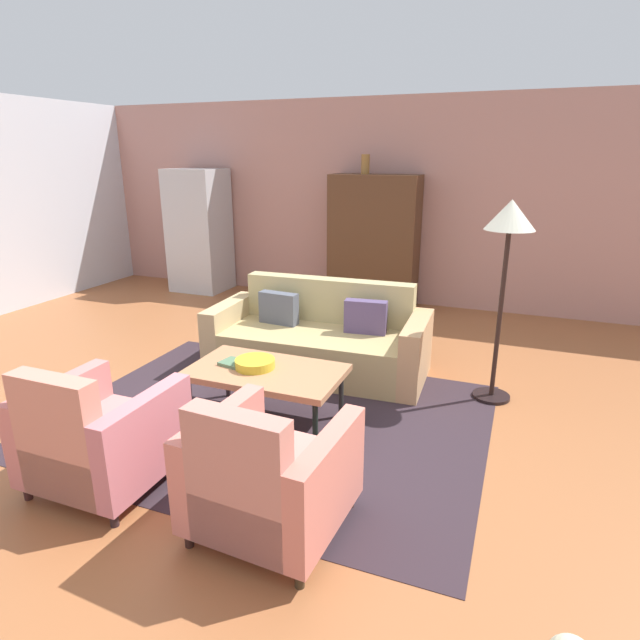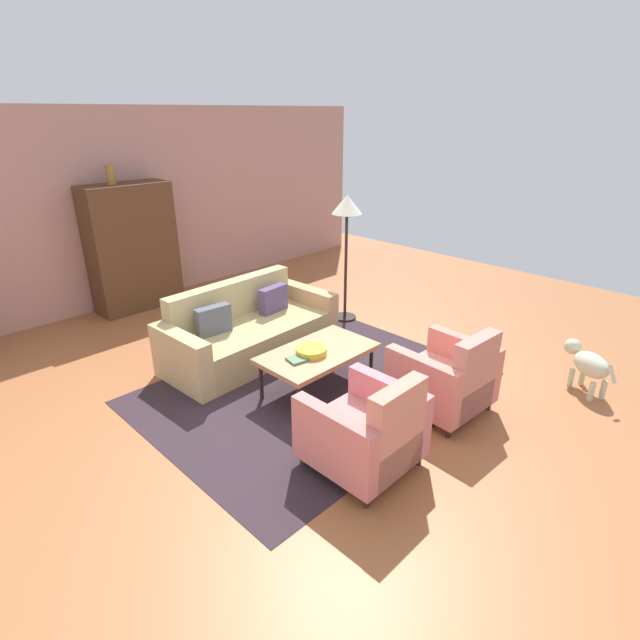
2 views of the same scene
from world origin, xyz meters
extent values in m
plane|color=#9F5E35|center=(0.00, 0.00, 0.00)|extent=(11.21, 11.21, 0.00)
cube|color=tan|center=(0.00, 4.06, 1.40)|extent=(9.34, 0.12, 2.80)
cube|color=#30232A|center=(0.03, 0.15, 0.00)|extent=(3.40, 2.60, 0.01)
cube|color=tan|center=(0.03, 1.20, 0.21)|extent=(1.78, 0.97, 0.42)
cube|color=tan|center=(0.02, 1.56, 0.43)|extent=(1.75, 0.25, 0.86)
cube|color=tan|center=(0.99, 1.24, 0.31)|extent=(0.22, 0.91, 0.62)
cube|color=tan|center=(-0.93, 1.16, 0.31)|extent=(0.22, 0.91, 0.62)
cube|color=#524269|center=(0.48, 1.32, 0.58)|extent=(0.41, 0.16, 0.32)
cube|color=#4F535F|center=(-0.42, 1.28, 0.58)|extent=(0.41, 0.15, 0.32)
cylinder|color=black|center=(-0.50, 0.38, 0.20)|extent=(0.04, 0.04, 0.40)
cylinder|color=black|center=(0.56, 0.38, 0.20)|extent=(0.04, 0.04, 0.40)
cylinder|color=#232328|center=(-0.50, -0.18, 0.20)|extent=(0.04, 0.04, 0.40)
cylinder|color=black|center=(0.56, -0.18, 0.20)|extent=(0.04, 0.04, 0.40)
cube|color=#AD754F|center=(0.03, 0.10, 0.43)|extent=(1.20, 0.70, 0.05)
cylinder|color=#302512|center=(-0.91, -0.66, 0.05)|extent=(0.05, 0.05, 0.10)
cylinder|color=black|center=(-0.23, -0.66, 0.05)|extent=(0.05, 0.05, 0.10)
cylinder|color=#3C1D1B|center=(-0.91, -1.34, 0.05)|extent=(0.05, 0.05, 0.10)
cylinder|color=black|center=(-0.23, -1.34, 0.05)|extent=(0.05, 0.05, 0.10)
cube|color=tan|center=(-0.57, -1.00, 0.25)|extent=(0.56, 0.80, 0.30)
cube|color=tan|center=(-0.57, -1.33, 0.49)|extent=(0.56, 0.14, 0.78)
cube|color=#CD716C|center=(-0.91, -1.00, 0.38)|extent=(0.12, 0.80, 0.56)
cube|color=#C77078|center=(-0.23, -1.00, 0.38)|extent=(0.12, 0.80, 0.56)
cylinder|color=#3B1B19|center=(0.31, -0.64, 0.05)|extent=(0.05, 0.05, 0.10)
cylinder|color=#3A2520|center=(0.99, -0.68, 0.05)|extent=(0.05, 0.05, 0.10)
cylinder|color=black|center=(0.27, -1.32, 0.05)|extent=(0.05, 0.05, 0.10)
cylinder|color=#372919|center=(0.95, -1.36, 0.05)|extent=(0.05, 0.05, 0.10)
cube|color=tan|center=(0.63, -1.00, 0.25)|extent=(0.60, 0.83, 0.30)
cube|color=tan|center=(0.61, -1.33, 0.49)|extent=(0.57, 0.17, 0.78)
cube|color=#D47669|center=(0.29, -0.98, 0.38)|extent=(0.17, 0.81, 0.56)
cube|color=#D27566|center=(0.97, -1.02, 0.38)|extent=(0.17, 0.81, 0.56)
cylinder|color=gold|center=(-0.06, 0.10, 0.49)|extent=(0.31, 0.31, 0.07)
cube|color=#4D7152|center=(-0.25, 0.09, 0.47)|extent=(0.23, 0.20, 0.03)
cube|color=#4E301D|center=(-0.13, 3.71, 0.90)|extent=(1.20, 0.50, 1.80)
cube|color=#42301D|center=(-0.43, 3.96, 0.90)|extent=(0.56, 0.01, 1.51)
cube|color=#482425|center=(0.17, 3.96, 0.90)|extent=(0.56, 0.01, 1.51)
cylinder|color=olive|center=(-0.28, 3.71, 1.93)|extent=(0.11, 0.11, 0.25)
cube|color=#B7BABF|center=(-2.89, 3.61, 0.93)|extent=(0.80, 0.70, 1.85)
cylinder|color=#99999E|center=(-2.84, 3.98, 1.02)|extent=(0.02, 0.02, 0.70)
cylinder|color=black|center=(1.68, 1.21, 0.01)|extent=(0.32, 0.32, 0.03)
cylinder|color=black|center=(1.68, 1.21, 0.76)|extent=(0.04, 0.04, 1.45)
cone|color=silver|center=(1.68, 1.21, 1.60)|extent=(0.40, 0.40, 0.24)
camera|label=1|loc=(1.80, -3.26, 2.06)|focal=29.36mm
camera|label=2|loc=(-3.17, -3.10, 2.72)|focal=27.76mm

